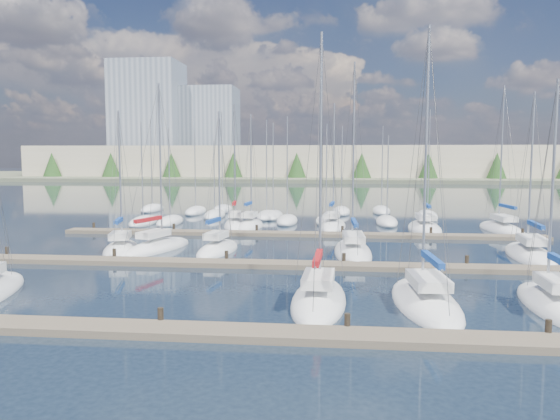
# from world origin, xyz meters

# --- Properties ---
(ground) EXTENTS (400.00, 400.00, 0.00)m
(ground) POSITION_xyz_m (0.00, 60.00, 0.00)
(ground) COLOR #1A2735
(ground) RESTS_ON ground
(dock_near) EXTENTS (44.00, 1.93, 1.10)m
(dock_near) POSITION_xyz_m (0.00, 2.01, 0.15)
(dock_near) COLOR #6B5E4C
(dock_near) RESTS_ON ground
(dock_mid) EXTENTS (44.00, 1.93, 1.10)m
(dock_mid) POSITION_xyz_m (0.00, 16.01, 0.15)
(dock_mid) COLOR #6B5E4C
(dock_mid) RESTS_ON ground
(dock_far) EXTENTS (44.00, 1.93, 1.10)m
(dock_far) POSITION_xyz_m (0.00, 30.01, 0.15)
(dock_far) COLOR #6B5E4C
(dock_far) RESTS_ON ground
(sailboat_f) EXTENTS (2.53, 8.18, 11.76)m
(sailboat_f) POSITION_xyz_m (13.91, 7.69, 0.18)
(sailboat_f) COLOR white
(sailboat_f) RESTS_ON ground
(sailboat_i) EXTENTS (4.60, 8.62, 13.61)m
(sailboat_i) POSITION_xyz_m (-10.42, 21.31, 0.19)
(sailboat_i) COLOR white
(sailboat_i) RESTS_ON ground
(sailboat_p) EXTENTS (3.21, 7.99, 13.32)m
(sailboat_p) POSITION_xyz_m (3.05, 36.00, 0.19)
(sailboat_p) COLOR white
(sailboat_p) RESTS_ON ground
(sailboat_n) EXTENTS (3.18, 7.51, 13.29)m
(sailboat_n) POSITION_xyz_m (-6.98, 35.65, 0.20)
(sailboat_n) COLOR white
(sailboat_n) RESTS_ON ground
(sailboat_m) EXTENTS (3.52, 9.33, 12.66)m
(sailboat_m) POSITION_xyz_m (17.45, 21.31, 0.17)
(sailboat_m) COLOR white
(sailboat_m) RESTS_ON ground
(sailboat_j) EXTENTS (3.17, 6.84, 11.42)m
(sailboat_j) POSITION_xyz_m (-5.53, 20.95, 0.19)
(sailboat_j) COLOR white
(sailboat_j) RESTS_ON ground
(sailboat_h) EXTENTS (4.00, 7.03, 11.45)m
(sailboat_h) POSITION_xyz_m (-12.84, 20.13, 0.18)
(sailboat_h) COLOR white
(sailboat_h) RESTS_ON ground
(sailboat_k) EXTENTS (3.11, 10.14, 15.00)m
(sailboat_k) POSITION_xyz_m (4.71, 21.37, 0.18)
(sailboat_k) COLOR white
(sailboat_k) RESTS_ON ground
(sailboat_o) EXTENTS (2.77, 6.50, 12.23)m
(sailboat_o) POSITION_xyz_m (-5.32, 35.16, 0.20)
(sailboat_o) COLOR white
(sailboat_o) RESTS_ON ground
(sailboat_e) EXTENTS (3.55, 9.34, 14.40)m
(sailboat_e) POSITION_xyz_m (7.92, 7.61, 0.18)
(sailboat_e) COLOR white
(sailboat_e) RESTS_ON ground
(sailboat_d) EXTENTS (2.93, 8.76, 14.15)m
(sailboat_d) POSITION_xyz_m (2.66, 7.38, 0.18)
(sailboat_d) COLOR white
(sailboat_d) RESTS_ON ground
(sailboat_r) EXTENTS (3.67, 9.37, 14.79)m
(sailboat_r) POSITION_xyz_m (19.44, 35.16, 0.19)
(sailboat_r) COLOR white
(sailboat_r) RESTS_ON ground
(sailboat_q) EXTENTS (3.07, 8.63, 12.46)m
(sailboat_q) POSITION_xyz_m (12.12, 35.25, 0.17)
(sailboat_q) COLOR white
(sailboat_q) RESTS_ON ground
(distant_boats) EXTENTS (36.93, 20.75, 13.30)m
(distant_boats) POSITION_xyz_m (-4.34, 43.76, 0.29)
(distant_boats) COLOR #9EA0A5
(distant_boats) RESTS_ON ground
(shoreline) EXTENTS (400.00, 60.00, 38.00)m
(shoreline) POSITION_xyz_m (-13.29, 149.77, 7.44)
(shoreline) COLOR #666B51
(shoreline) RESTS_ON ground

